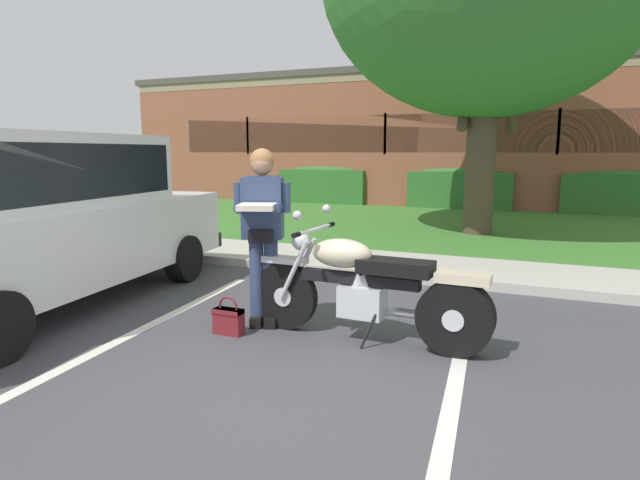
% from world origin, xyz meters
% --- Properties ---
extents(ground_plane, '(140.00, 140.00, 0.00)m').
position_xyz_m(ground_plane, '(0.00, 0.00, 0.00)').
color(ground_plane, '#424247').
extents(curb_strip, '(60.00, 0.20, 0.12)m').
position_xyz_m(curb_strip, '(0.00, 3.18, 0.06)').
color(curb_strip, '#B7B2A8').
rests_on(curb_strip, ground).
extents(concrete_walk, '(60.00, 1.50, 0.08)m').
position_xyz_m(concrete_walk, '(0.00, 4.03, 0.04)').
color(concrete_walk, '#B7B2A8').
rests_on(concrete_walk, ground).
extents(grass_lawn, '(60.00, 7.64, 0.06)m').
position_xyz_m(grass_lawn, '(0.00, 8.59, 0.03)').
color(grass_lawn, '#3D752D').
rests_on(grass_lawn, ground).
extents(stall_stripe_0, '(0.53, 4.39, 0.01)m').
position_xyz_m(stall_stripe_0, '(-1.68, 0.20, 0.00)').
color(stall_stripe_0, silver).
rests_on(stall_stripe_0, ground).
extents(stall_stripe_1, '(0.53, 4.39, 0.01)m').
position_xyz_m(stall_stripe_1, '(1.26, 0.20, 0.00)').
color(stall_stripe_1, silver).
rests_on(stall_stripe_1, ground).
extents(motorcycle, '(2.24, 0.82, 1.18)m').
position_xyz_m(motorcycle, '(0.43, 0.86, 0.48)').
color(motorcycle, black).
rests_on(motorcycle, ground).
extents(rider_person, '(0.56, 0.66, 1.70)m').
position_xyz_m(rider_person, '(-0.68, 0.86, 1.01)').
color(rider_person, black).
rests_on(rider_person, ground).
extents(handbag, '(0.28, 0.13, 0.36)m').
position_xyz_m(handbag, '(-0.86, 0.52, 0.14)').
color(handbag, maroon).
rests_on(handbag, ground).
extents(parked_suv_adjacent, '(2.51, 5.03, 1.86)m').
position_xyz_m(parked_suv_adjacent, '(-3.23, 0.46, 0.96)').
color(parked_suv_adjacent, white).
rests_on(parked_suv_adjacent, ground).
extents(hedge_left, '(2.85, 0.90, 1.24)m').
position_xyz_m(hedge_left, '(-4.91, 12.40, 0.65)').
color(hedge_left, '#336B2D').
rests_on(hedge_left, ground).
extents(hedge_center_left, '(2.94, 0.90, 1.24)m').
position_xyz_m(hedge_center_left, '(-0.65, 12.40, 0.65)').
color(hedge_center_left, '#336B2D').
rests_on(hedge_center_left, ground).
extents(hedge_center_right, '(3.25, 0.90, 1.24)m').
position_xyz_m(hedge_center_right, '(3.61, 12.40, 0.65)').
color(hedge_center_right, '#336B2D').
rests_on(hedge_center_right, ground).
extents(brick_building, '(28.07, 11.60, 4.19)m').
position_xyz_m(brick_building, '(1.85, 17.87, 2.10)').
color(brick_building, '#93513D').
rests_on(brick_building, ground).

